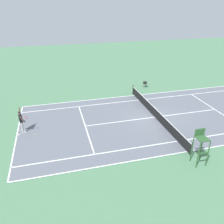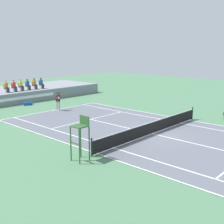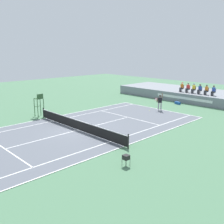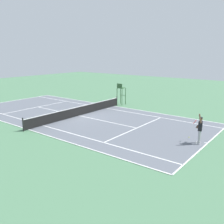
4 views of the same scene
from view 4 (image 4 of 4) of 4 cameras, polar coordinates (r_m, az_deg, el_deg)
The scene contains 6 objects.
ground_plane at distance 23.56m, azimuth -7.54°, elevation -0.91°, with size 80.00×80.00×0.00m, color #4C7A56.
court at distance 23.55m, azimuth -7.54°, elevation -0.89°, with size 11.08×23.88×0.03m.
net at distance 23.43m, azimuth -7.58°, elevation 0.32°, with size 11.98×0.10×1.07m.
tennis_player at distance 17.01m, azimuth 19.60°, elevation -3.78°, with size 0.74×0.75×2.08m.
tennis_ball at distance 18.26m, azimuth 17.34°, elevation -5.61°, with size 0.07×0.07×0.07m, color #D1E533.
umpire_chair at distance 28.27m, azimuth 2.09°, elevation 4.83°, with size 0.77×0.77×2.44m.
Camera 4 is at (15.98, 16.30, 5.82)m, focal length 39.61 mm.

